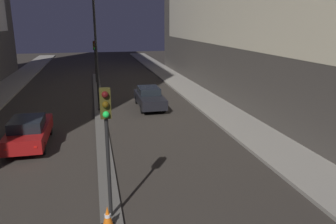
{
  "coord_description": "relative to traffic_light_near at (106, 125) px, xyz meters",
  "views": [
    {
      "loc": [
        -0.3,
        -5.61,
        6.24
      ],
      "look_at": [
        4.36,
        14.61,
        0.5
      ],
      "focal_mm": 35.0,
      "sensor_mm": 36.0,
      "label": 1
    }
  ],
  "objects": [
    {
      "name": "traffic_cone_far",
      "position": [
        -0.13,
        -0.59,
        -2.77
      ],
      "size": [
        0.42,
        0.42,
        0.73
      ],
      "color": "black",
      "rests_on": "median_strip"
    },
    {
      "name": "traffic_light_mid",
      "position": [
        0.0,
        25.11,
        0.0
      ],
      "size": [
        0.32,
        0.42,
        4.24
      ],
      "color": "black",
      "rests_on": "median_strip"
    },
    {
      "name": "car_left_lane",
      "position": [
        -3.7,
        7.68,
        -2.46
      ],
      "size": [
        1.82,
        4.68,
        1.54
      ],
      "color": "maroon",
      "rests_on": "ground"
    },
    {
      "name": "car_right_lane",
      "position": [
        3.7,
        14.01,
        -2.47
      ],
      "size": [
        1.77,
        4.66,
        1.5
      ],
      "color": "black",
      "rests_on": "ground"
    },
    {
      "name": "median_strip",
      "position": [
        0.0,
        14.03,
        -3.18
      ],
      "size": [
        0.72,
        33.94,
        0.12
      ],
      "color": "#56544F",
      "rests_on": "ground"
    },
    {
      "name": "traffic_light_near",
      "position": [
        0.0,
        0.0,
        0.0
      ],
      "size": [
        0.32,
        0.42,
        4.24
      ],
      "color": "black",
      "rests_on": "median_strip"
    },
    {
      "name": "street_lamp",
      "position": [
        0.0,
        13.6,
        3.07
      ],
      "size": [
        0.49,
        0.49,
        9.59
      ],
      "color": "black",
      "rests_on": "median_strip"
    }
  ]
}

